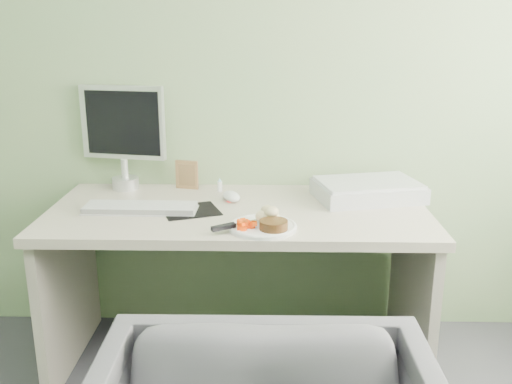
{
  "coord_description": "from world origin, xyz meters",
  "views": [
    {
      "loc": [
        0.13,
        -0.66,
        1.48
      ],
      "look_at": [
        0.08,
        1.5,
        0.84
      ],
      "focal_mm": 40.0,
      "sensor_mm": 36.0,
      "label": 1
    }
  ],
  "objects_px": {
    "desk": "(239,249)",
    "monitor": "(123,131)",
    "plate": "(263,227)",
    "scanner": "(368,191)"
  },
  "relations": [
    {
      "from": "scanner",
      "to": "monitor",
      "type": "relative_size",
      "value": 0.94
    },
    {
      "from": "desk",
      "to": "scanner",
      "type": "distance_m",
      "value": 0.63
    },
    {
      "from": "plate",
      "to": "monitor",
      "type": "height_order",
      "value": "monitor"
    },
    {
      "from": "desk",
      "to": "scanner",
      "type": "height_order",
      "value": "scanner"
    },
    {
      "from": "monitor",
      "to": "plate",
      "type": "bearing_deg",
      "value": -29.74
    },
    {
      "from": "desk",
      "to": "monitor",
      "type": "relative_size",
      "value": 3.32
    },
    {
      "from": "desk",
      "to": "scanner",
      "type": "bearing_deg",
      "value": 15.59
    },
    {
      "from": "plate",
      "to": "monitor",
      "type": "relative_size",
      "value": 0.54
    },
    {
      "from": "desk",
      "to": "scanner",
      "type": "relative_size",
      "value": 3.55
    },
    {
      "from": "plate",
      "to": "scanner",
      "type": "relative_size",
      "value": 0.58
    }
  ]
}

